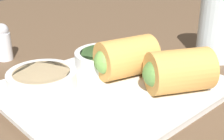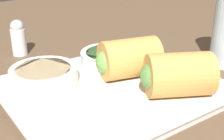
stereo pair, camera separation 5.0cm
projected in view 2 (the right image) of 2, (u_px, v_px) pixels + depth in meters
The scene contains 7 objects.
table_surface at pixel (97, 107), 40.91cm from camera, with size 180.00×140.00×2.00cm.
serving_plate at pixel (112, 90), 41.62cm from camera, with size 27.14×23.06×1.50cm.
roll_front_left at pixel (175, 75), 37.78cm from camera, with size 9.46×8.45×5.43cm.
roll_front_right at pixel (126, 59), 42.60cm from camera, with size 9.24×7.20×5.43cm.
dipping_bowl_near at pixel (110, 58), 46.76cm from camera, with size 8.96×8.96×2.23cm.
dipping_bowl_far at pixel (44, 75), 41.32cm from camera, with size 8.96×8.96×2.23cm.
salt_shaker at pixel (18, 38), 54.43cm from camera, with size 2.60×2.60×6.33cm.
Camera 2 is at (-18.58, -30.17, 22.13)cm, focal length 50.00 mm.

